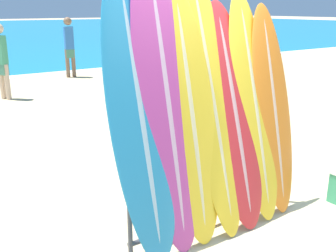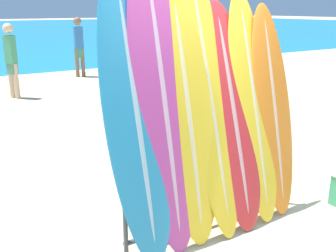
% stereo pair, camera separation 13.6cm
% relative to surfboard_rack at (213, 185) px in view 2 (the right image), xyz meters
% --- Properties ---
extents(ground_plane, '(160.00, 160.00, 0.00)m').
position_rel_surfboard_rack_xyz_m(ground_plane, '(0.37, -0.50, -0.44)').
color(ground_plane, '#CCB789').
extents(surfboard_rack, '(1.87, 0.04, 0.80)m').
position_rel_surfboard_rack_xyz_m(surfboard_rack, '(0.00, 0.00, 0.00)').
color(surfboard_rack, '#47474C').
rests_on(surfboard_rack, ground_plane).
extents(surfboard_slot_0, '(0.56, 0.71, 2.36)m').
position_rel_surfboard_rack_xyz_m(surfboard_slot_0, '(-0.76, 0.07, 0.75)').
color(surfboard_slot_0, teal).
rests_on(surfboard_slot_0, ground_plane).
extents(surfboard_slot_1, '(0.55, 0.68, 2.53)m').
position_rel_surfboard_rack_xyz_m(surfboard_slot_1, '(-0.50, 0.08, 0.83)').
color(surfboard_slot_1, '#B23D8E').
rests_on(surfboard_slot_1, ground_plane).
extents(surfboard_slot_2, '(0.55, 0.61, 2.25)m').
position_rel_surfboard_rack_xyz_m(surfboard_slot_2, '(-0.27, 0.05, 0.69)').
color(surfboard_slot_2, yellow).
rests_on(surfboard_slot_2, ground_plane).
extents(surfboard_slot_3, '(0.48, 0.85, 2.53)m').
position_rel_surfboard_rack_xyz_m(surfboard_slot_3, '(0.01, 0.12, 0.83)').
color(surfboard_slot_3, yellow).
rests_on(surfboard_slot_3, ground_plane).
extents(surfboard_slot_4, '(0.58, 0.72, 2.12)m').
position_rel_surfboard_rack_xyz_m(surfboard_slot_4, '(0.25, 0.05, 0.63)').
color(surfboard_slot_4, red).
rests_on(surfboard_slot_4, ground_plane).
extents(surfboard_slot_5, '(0.50, 0.69, 2.21)m').
position_rel_surfboard_rack_xyz_m(surfboard_slot_5, '(0.52, 0.06, 0.67)').
color(surfboard_slot_5, yellow).
rests_on(surfboard_slot_5, ground_plane).
extents(surfboard_slot_6, '(0.48, 0.58, 2.10)m').
position_rel_surfboard_rack_xyz_m(surfboard_slot_6, '(0.76, 0.03, 0.61)').
color(surfboard_slot_6, orange).
rests_on(surfboard_slot_6, ground_plane).
extents(person_near_water, '(0.26, 0.29, 1.71)m').
position_rel_surfboard_rack_xyz_m(person_near_water, '(-0.42, 6.96, 0.50)').
color(person_near_water, beige).
rests_on(person_near_water, ground_plane).
extents(person_mid_beach, '(0.30, 0.24, 1.78)m').
position_rel_surfboard_rack_xyz_m(person_mid_beach, '(1.93, 9.05, 0.54)').
color(person_mid_beach, '#846047').
rests_on(person_mid_beach, ground_plane).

